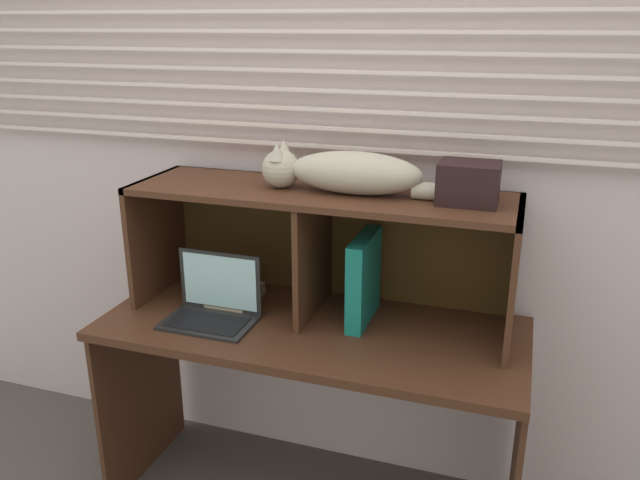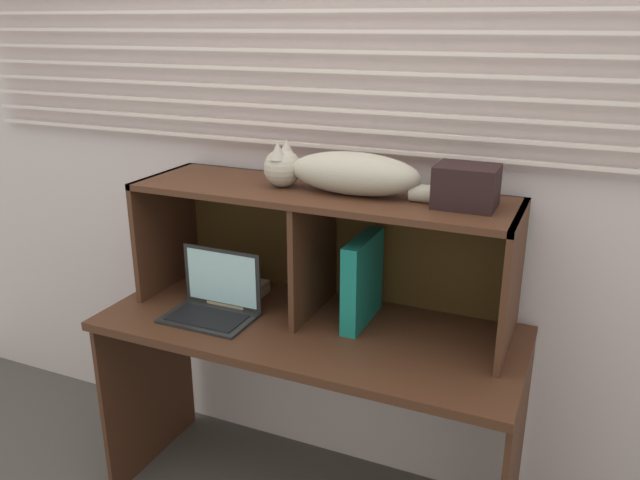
# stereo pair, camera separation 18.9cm
# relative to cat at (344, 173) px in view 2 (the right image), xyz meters

# --- Properties ---
(back_panel_with_blinds) EXTENTS (4.40, 0.08, 2.50)m
(back_panel_with_blinds) POSITION_rel_cat_xyz_m (-0.09, 0.24, -0.00)
(back_panel_with_blinds) COLOR beige
(back_panel_with_blinds) RESTS_ON ground
(desk) EXTENTS (1.44, 0.60, 0.75)m
(desk) POSITION_rel_cat_xyz_m (-0.09, -0.10, -0.66)
(desk) COLOR #452618
(desk) RESTS_ON ground
(hutch_shelf_unit) EXTENTS (1.30, 0.38, 0.45)m
(hutch_shelf_unit) POSITION_rel_cat_xyz_m (-0.09, 0.03, -0.20)
(hutch_shelf_unit) COLOR #452618
(hutch_shelf_unit) RESTS_ON desk
(cat) EXTENTS (0.72, 0.16, 0.16)m
(cat) POSITION_rel_cat_xyz_m (0.00, 0.00, 0.00)
(cat) COLOR #B1A694
(cat) RESTS_ON hutch_shelf_unit
(laptop) EXTENTS (0.31, 0.20, 0.23)m
(laptop) POSITION_rel_cat_xyz_m (-0.42, -0.16, -0.46)
(laptop) COLOR black
(laptop) RESTS_ON desk
(binder_upright) EXTENTS (0.06, 0.27, 0.30)m
(binder_upright) POSITION_rel_cat_xyz_m (0.07, 0.00, -0.36)
(binder_upright) COLOR #157569
(binder_upright) RESTS_ON desk
(book_stack) EXTENTS (0.16, 0.22, 0.04)m
(book_stack) POSITION_rel_cat_xyz_m (-0.41, -0.00, -0.49)
(book_stack) COLOR tan
(book_stack) RESTS_ON desk
(storage_box) EXTENTS (0.18, 0.15, 0.13)m
(storage_box) POSITION_rel_cat_xyz_m (0.39, 0.00, -0.00)
(storage_box) COLOR black
(storage_box) RESTS_ON hutch_shelf_unit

